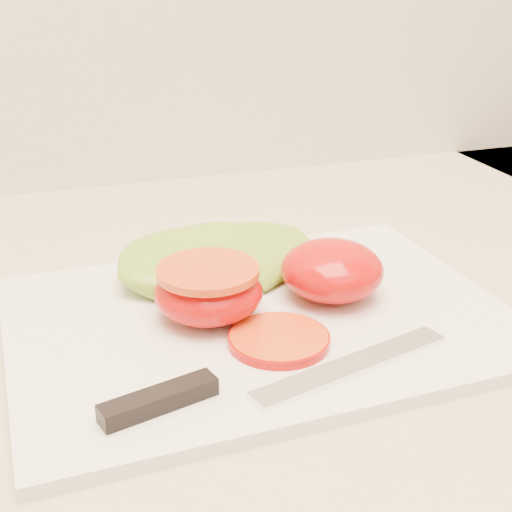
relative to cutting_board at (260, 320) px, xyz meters
name	(u,v)px	position (x,y,z in m)	size (l,w,h in m)	color
cutting_board	(260,320)	(0.00, 0.00, 0.00)	(0.38, 0.27, 0.01)	white
tomato_half_dome	(332,270)	(0.07, 0.01, 0.03)	(0.08, 0.08, 0.05)	#AF1408
tomato_half_cut	(208,290)	(-0.04, 0.01, 0.03)	(0.08, 0.08, 0.04)	#AF1408
tomato_slice_0	(279,339)	(0.00, -0.05, 0.01)	(0.07, 0.07, 0.01)	#CA4417
lettuce_leaf_0	(210,260)	(-0.02, 0.08, 0.02)	(0.16, 0.11, 0.03)	#9BC534
lettuce_leaf_1	(260,252)	(0.03, 0.09, 0.02)	(0.12, 0.09, 0.03)	#9BC534
knife	(239,385)	(-0.05, -0.09, 0.01)	(0.25, 0.06, 0.01)	silver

